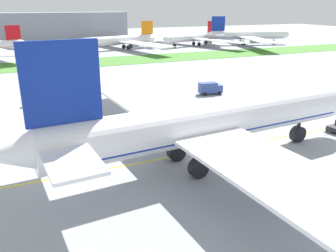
{
  "coord_description": "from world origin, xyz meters",
  "views": [
    {
      "loc": [
        -24.1,
        -40.79,
        22.3
      ],
      "look_at": [
        -3.3,
        6.89,
        4.07
      ],
      "focal_mm": 37.17,
      "sensor_mm": 36.0,
      "label": 1
    }
  ],
  "objects_px": {
    "airliner_foreground": "(205,123)",
    "service_truck_fuel_bowser": "(38,99)",
    "ground_crew_wingwalker_port": "(292,166)",
    "service_truck_baggage_loader": "(210,88)",
    "parked_airliner_far_outer": "(246,35)",
    "parked_airliner_far_right": "(194,38)",
    "parked_airliner_far_centre": "(122,40)"
  },
  "relations": [
    {
      "from": "service_truck_fuel_bowser",
      "to": "service_truck_baggage_loader",
      "type": "bearing_deg",
      "value": -9.37
    },
    {
      "from": "airliner_foreground",
      "to": "parked_airliner_far_outer",
      "type": "xyz_separation_m",
      "value": [
        101.11,
        131.37,
        -0.94
      ]
    },
    {
      "from": "airliner_foreground",
      "to": "parked_airliner_far_centre",
      "type": "height_order",
      "value": "airliner_foreground"
    },
    {
      "from": "ground_crew_wingwalker_port",
      "to": "parked_airliner_far_right",
      "type": "height_order",
      "value": "parked_airliner_far_right"
    },
    {
      "from": "parked_airliner_far_centre",
      "to": "service_truck_fuel_bowser",
      "type": "bearing_deg",
      "value": -116.86
    },
    {
      "from": "service_truck_fuel_bowser",
      "to": "parked_airliner_far_outer",
      "type": "xyz_separation_m",
      "value": [
        120.98,
        87.95,
        3.93
      ]
    },
    {
      "from": "service_truck_fuel_bowser",
      "to": "parked_airliner_far_outer",
      "type": "distance_m",
      "value": 149.62
    },
    {
      "from": "parked_airliner_far_right",
      "to": "parked_airliner_far_outer",
      "type": "height_order",
      "value": "parked_airliner_far_outer"
    },
    {
      "from": "service_truck_baggage_loader",
      "to": "parked_airliner_far_right",
      "type": "bearing_deg",
      "value": 64.61
    },
    {
      "from": "ground_crew_wingwalker_port",
      "to": "parked_airliner_far_centre",
      "type": "bearing_deg",
      "value": 82.66
    },
    {
      "from": "ground_crew_wingwalker_port",
      "to": "airliner_foreground",
      "type": "bearing_deg",
      "value": 142.2
    },
    {
      "from": "ground_crew_wingwalker_port",
      "to": "parked_airliner_far_right",
      "type": "relative_size",
      "value": 0.03
    },
    {
      "from": "ground_crew_wingwalker_port",
      "to": "service_truck_fuel_bowser",
      "type": "relative_size",
      "value": 0.3
    },
    {
      "from": "ground_crew_wingwalker_port",
      "to": "service_truck_baggage_loader",
      "type": "distance_m",
      "value": 45.74
    },
    {
      "from": "ground_crew_wingwalker_port",
      "to": "service_truck_baggage_loader",
      "type": "xyz_separation_m",
      "value": [
        12.42,
        44.02,
        0.61
      ]
    },
    {
      "from": "parked_airliner_far_centre",
      "to": "ground_crew_wingwalker_port",
      "type": "bearing_deg",
      "value": -97.34
    },
    {
      "from": "airliner_foreground",
      "to": "parked_airliner_far_centre",
      "type": "distance_m",
      "value": 142.02
    },
    {
      "from": "service_truck_fuel_bowser",
      "to": "ground_crew_wingwalker_port",
      "type": "bearing_deg",
      "value": -59.87
    },
    {
      "from": "airliner_foreground",
      "to": "parked_airliner_far_right",
      "type": "distance_m",
      "value": 155.76
    },
    {
      "from": "service_truck_baggage_loader",
      "to": "parked_airliner_far_centre",
      "type": "bearing_deg",
      "value": 86.39
    },
    {
      "from": "ground_crew_wingwalker_port",
      "to": "service_truck_fuel_bowser",
      "type": "distance_m",
      "value": 58.9
    },
    {
      "from": "airliner_foreground",
      "to": "ground_crew_wingwalker_port",
      "type": "xyz_separation_m",
      "value": [
        9.69,
        -7.52,
        -5.3
      ]
    },
    {
      "from": "airliner_foreground",
      "to": "parked_airliner_far_centre",
      "type": "relative_size",
      "value": 1.21
    },
    {
      "from": "airliner_foreground",
      "to": "parked_airliner_far_outer",
      "type": "relative_size",
      "value": 1.14
    },
    {
      "from": "airliner_foreground",
      "to": "service_truck_fuel_bowser",
      "type": "distance_m",
      "value": 48.01
    },
    {
      "from": "service_truck_baggage_loader",
      "to": "service_truck_fuel_bowser",
      "type": "height_order",
      "value": "service_truck_baggage_loader"
    },
    {
      "from": "airliner_foreground",
      "to": "service_truck_fuel_bowser",
      "type": "bearing_deg",
      "value": 114.59
    },
    {
      "from": "ground_crew_wingwalker_port",
      "to": "parked_airliner_far_right",
      "type": "distance_m",
      "value": 158.55
    },
    {
      "from": "service_truck_fuel_bowser",
      "to": "parked_airliner_far_outer",
      "type": "relative_size",
      "value": 0.07
    },
    {
      "from": "parked_airliner_far_centre",
      "to": "parked_airliner_far_outer",
      "type": "relative_size",
      "value": 0.94
    },
    {
      "from": "airliner_foreground",
      "to": "service_truck_fuel_bowser",
      "type": "relative_size",
      "value": 15.57
    },
    {
      "from": "ground_crew_wingwalker_port",
      "to": "parked_airliner_far_centre",
      "type": "distance_m",
      "value": 147.88
    }
  ]
}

